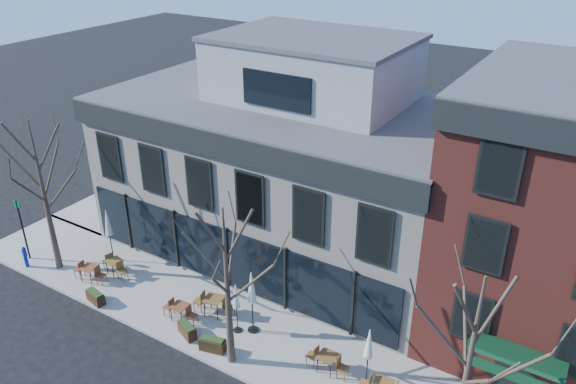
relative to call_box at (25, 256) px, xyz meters
The scene contains 22 objects.
ground 10.75m from the call_box, 22.23° to the left, with size 120.00×120.00×0.00m, color black.
sidewalk_front 13.33m from the call_box, ahead, with size 33.50×4.70×0.15m, color gray.
sidewalk_side 10.17m from the call_box, 97.53° to the left, with size 4.50×12.00×0.15m, color gray.
corner_building 14.10m from the call_box, 42.39° to the left, with size 18.39×10.39×11.10m.
red_brick_building 25.11m from the call_box, 21.52° to the left, with size 8.20×11.78×11.18m.
tree_corner 3.85m from the call_box, 30.68° to the left, with size 3.93×3.98×7.92m.
tree_mid 13.28m from the call_box, ahead, with size 3.50×3.55×7.04m.
tree_right 22.17m from the call_box, ahead, with size 3.72×3.77×7.48m.
sign_pole 1.52m from the call_box, 136.19° to the left, with size 0.50×0.10×3.40m.
call_box is the anchor object (origin of this frame).
cafe_set_0 3.84m from the call_box, 13.56° to the left, with size 1.85×0.83×0.95m.
cafe_set_1 4.75m from the call_box, 24.29° to the left, with size 1.85×0.85×0.95m.
cafe_set_2 9.53m from the call_box, ahead, with size 1.78×0.75×0.93m.
cafe_set_3 10.71m from the call_box, 11.25° to the left, with size 2.04×0.95×1.05m.
cafe_set_4 16.57m from the call_box, ahead, with size 1.81×0.73×0.95m.
umbrella_0 4.53m from the call_box, 39.84° to the left, with size 0.47×0.47×2.95m.
umbrella_2 12.24m from the call_box, ahead, with size 0.39×0.39×2.43m.
umbrella_3 12.89m from the call_box, ahead, with size 0.48×0.48×3.01m.
umbrella_4 18.24m from the call_box, ahead, with size 0.43×0.43×2.69m.
planter_0 5.30m from the call_box, ahead, with size 1.10×0.61×0.58m.
planter_1 10.44m from the call_box, ahead, with size 1.13×0.79×0.59m.
planter_2 11.92m from the call_box, ahead, with size 1.16×0.68×0.61m.
Camera 1 is at (14.05, -17.36, 16.48)m, focal length 35.00 mm.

